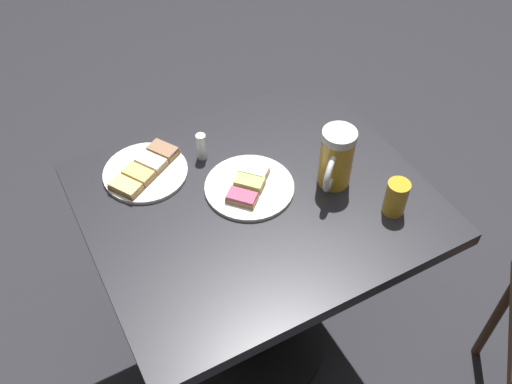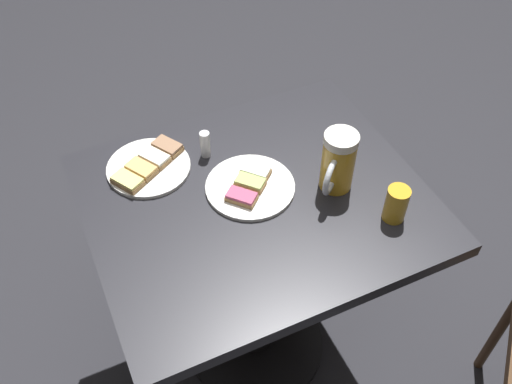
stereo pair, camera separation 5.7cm
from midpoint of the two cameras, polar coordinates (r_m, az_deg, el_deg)
name	(u,v)px [view 2 (the right image)]	position (r m, az deg, el deg)	size (l,w,h in m)	color
ground_plane	(256,343)	(1.95, 0.87, -14.94)	(6.00, 6.00, 0.00)	#28282D
cafe_table	(256,239)	(1.48, 1.11, -4.72)	(0.79, 0.68, 0.72)	black
plate_near	(248,186)	(1.37, 0.42, 0.55)	(0.22, 0.22, 0.03)	white
plate_far	(148,166)	(1.44, -9.65, 2.57)	(0.21, 0.21, 0.03)	white
beer_mug	(338,163)	(1.34, 9.40, 2.91)	(0.12, 0.11, 0.16)	gold
beer_glass_small	(396,204)	(1.33, 15.10, -1.21)	(0.05, 0.05, 0.09)	gold
salt_shaker	(205,144)	(1.44, -4.00, 4.78)	(0.03, 0.03, 0.07)	silver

